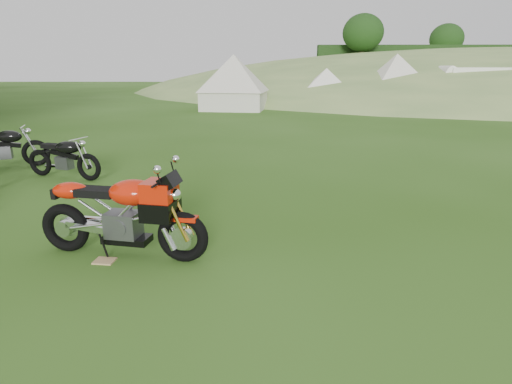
# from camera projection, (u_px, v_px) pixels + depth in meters

# --- Properties ---
(ground) EXTENTS (120.00, 120.00, 0.00)m
(ground) POSITION_uv_depth(u_px,v_px,m) (227.00, 244.00, 5.80)
(ground) COLOR #274E10
(ground) RESTS_ON ground
(hillside) EXTENTS (80.00, 64.00, 8.00)m
(hillside) POSITION_uv_depth(u_px,v_px,m) (492.00, 89.00, 43.79)
(hillside) COLOR #628644
(hillside) RESTS_ON ground
(hedgerow) EXTENTS (36.00, 1.20, 8.60)m
(hedgerow) POSITION_uv_depth(u_px,v_px,m) (492.00, 89.00, 43.79)
(hedgerow) COLOR black
(hedgerow) RESTS_ON ground
(sport_motorcycle) EXTENTS (2.18, 0.90, 1.27)m
(sport_motorcycle) POSITION_uv_depth(u_px,v_px,m) (120.00, 208.00, 5.25)
(sport_motorcycle) COLOR red
(sport_motorcycle) RESTS_ON ground
(plywood_board) EXTENTS (0.26, 0.22, 0.02)m
(plywood_board) POSITION_uv_depth(u_px,v_px,m) (105.00, 261.00, 5.26)
(plywood_board) COLOR tan
(plywood_board) RESTS_ON ground
(vintage_moto_c) EXTENTS (1.84, 0.96, 0.95)m
(vintage_moto_c) POSITION_uv_depth(u_px,v_px,m) (63.00, 156.00, 9.02)
(vintage_moto_c) COLOR black
(vintage_moto_c) RESTS_ON ground
(vintage_moto_d) EXTENTS (1.99, 1.06, 1.03)m
(vintage_moto_d) POSITION_uv_depth(u_px,v_px,m) (2.00, 146.00, 9.91)
(vintage_moto_d) COLOR black
(vintage_moto_d) RESTS_ON ground
(tent_left) EXTENTS (3.60, 3.60, 2.79)m
(tent_left) POSITION_uv_depth(u_px,v_px,m) (234.00, 83.00, 23.12)
(tent_left) COLOR silver
(tent_left) RESTS_ON ground
(tent_mid) EXTENTS (2.87, 2.87, 2.34)m
(tent_mid) POSITION_uv_depth(u_px,v_px,m) (326.00, 85.00, 26.00)
(tent_mid) COLOR white
(tent_mid) RESTS_ON ground
(tent_right) EXTENTS (3.56, 3.56, 2.85)m
(tent_right) POSITION_uv_depth(u_px,v_px,m) (395.00, 81.00, 25.72)
(tent_right) COLOR silver
(tent_right) RESTS_ON ground
(caravan) EXTENTS (4.90, 2.31, 2.26)m
(caravan) POSITION_uv_depth(u_px,v_px,m) (478.00, 86.00, 25.21)
(caravan) COLOR white
(caravan) RESTS_ON ground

